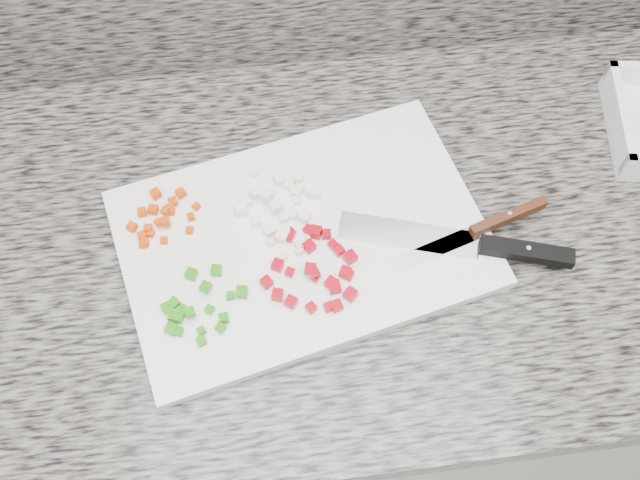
{
  "coord_description": "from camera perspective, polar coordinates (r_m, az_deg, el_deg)",
  "views": [
    {
      "loc": [
        -0.08,
        0.98,
        1.72
      ],
      "look_at": [
        -0.02,
        1.4,
        0.94
      ],
      "focal_mm": 40.0,
      "sensor_mm": 36.0,
      "label": 1
    }
  ],
  "objects": [
    {
      "name": "green_pepper_pile",
      "position": [
        0.88,
        -9.97,
        -5.31
      ],
      "size": [
        0.11,
        0.1,
        0.02
      ],
      "color": "#227F0B",
      "rests_on": "cutting_board"
    },
    {
      "name": "red_pepper_pile",
      "position": [
        0.89,
        -0.26,
        -2.47
      ],
      "size": [
        0.13,
        0.13,
        0.02
      ],
      "color": "#AC0210",
      "rests_on": "cutting_board"
    },
    {
      "name": "carrot_pile",
      "position": [
        0.95,
        -12.71,
        1.82
      ],
      "size": [
        0.1,
        0.09,
        0.02
      ],
      "color": "#D03E04",
      "rests_on": "cutting_board"
    },
    {
      "name": "garlic_pile",
      "position": [
        0.91,
        -2.02,
        -0.54
      ],
      "size": [
        0.06,
        0.04,
        0.01
      ],
      "color": "beige",
      "rests_on": "cutting_board"
    },
    {
      "name": "cabinet",
      "position": [
        1.37,
        0.83,
        -8.6
      ],
      "size": [
        3.92,
        0.62,
        0.86
      ],
      "primitive_type": "cube",
      "color": "beige",
      "rests_on": "ground"
    },
    {
      "name": "onion_pile",
      "position": [
        0.94,
        -3.43,
        2.98
      ],
      "size": [
        0.11,
        0.12,
        0.02
      ],
      "color": "white",
      "rests_on": "cutting_board"
    },
    {
      "name": "countertop",
      "position": [
        0.96,
        1.17,
        0.49
      ],
      "size": [
        3.96,
        0.64,
        0.04
      ],
      "primitive_type": "cube",
      "color": "#6A655D",
      "rests_on": "cabinet"
    },
    {
      "name": "cutting_board",
      "position": [
        0.93,
        -1.39,
        0.13
      ],
      "size": [
        0.52,
        0.4,
        0.02
      ],
      "primitive_type": "cube",
      "rotation": [
        0.0,
        0.0,
        0.22
      ],
      "color": "white",
      "rests_on": "countertop"
    },
    {
      "name": "chef_knife",
      "position": [
        0.93,
        13.1,
        -0.46
      ],
      "size": [
        0.29,
        0.12,
        0.02
      ],
      "rotation": [
        0.0,
        0.0,
        -0.31
      ],
      "color": "white",
      "rests_on": "cutting_board"
    },
    {
      "name": "paring_knife",
      "position": [
        0.94,
        13.38,
        1.15
      ],
      "size": [
        0.22,
        0.08,
        0.02
      ],
      "rotation": [
        0.0,
        0.0,
        0.3
      ],
      "color": "white",
      "rests_on": "cutting_board"
    }
  ]
}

